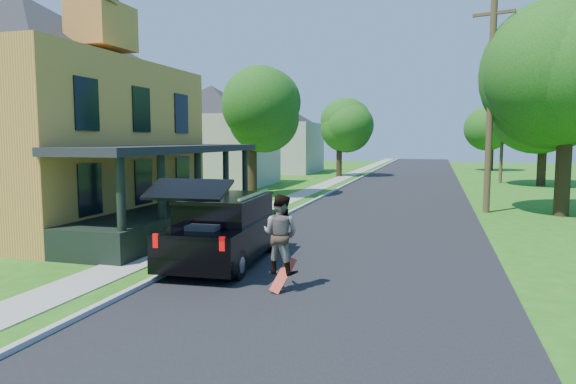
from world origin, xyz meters
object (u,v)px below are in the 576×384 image
(utility_pole_near, at_px, (490,104))
(skateboarder, at_px, (280,234))
(tree_right_near, at_px, (567,73))
(black_suv, at_px, (224,229))

(utility_pole_near, bearing_deg, skateboarder, -94.42)
(tree_right_near, bearing_deg, utility_pole_near, 176.73)
(black_suv, relative_size, skateboarder, 3.04)
(black_suv, relative_size, utility_pole_near, 0.56)
(tree_right_near, bearing_deg, black_suv, -131.42)
(black_suv, height_order, skateboarder, black_suv)
(black_suv, xyz_separation_m, utility_pole_near, (7.70, 12.30, 4.01))
(skateboarder, bearing_deg, utility_pole_near, -100.03)
(utility_pole_near, bearing_deg, tree_right_near, 13.35)
(black_suv, bearing_deg, tree_right_near, 44.97)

